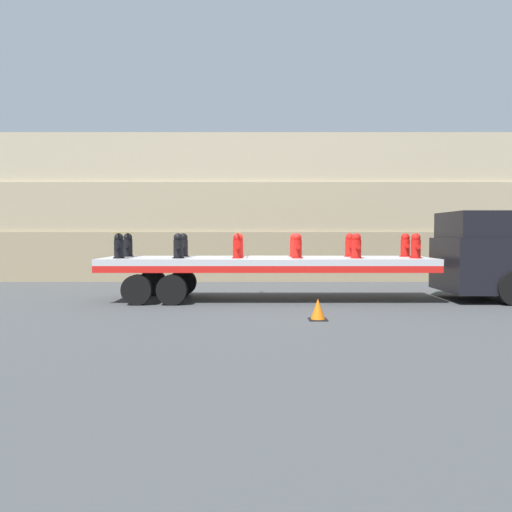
{
  "coord_description": "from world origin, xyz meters",
  "views": [
    {
      "loc": [
        -0.34,
        -15.55,
        2.08
      ],
      "look_at": [
        -0.33,
        0.0,
        1.38
      ],
      "focal_mm": 35.0,
      "sensor_mm": 36.0,
      "label": 1
    }
  ],
  "objects_px": {
    "fire_hydrant_black_near_0": "(118,246)",
    "fire_hydrant_red_near_3": "(297,246)",
    "fire_hydrant_black_near_1": "(178,246)",
    "fire_hydrant_black_far_1": "(183,245)",
    "flatbed_trailer": "(250,265)",
    "fire_hydrant_red_far_3": "(294,245)",
    "fire_hydrant_red_far_4": "(349,245)",
    "traffic_cone": "(318,310)",
    "truck_cab": "(482,256)",
    "fire_hydrant_red_near_4": "(356,246)",
    "fire_hydrant_red_far_5": "(405,245)",
    "fire_hydrant_red_near_5": "(415,246)",
    "fire_hydrant_red_near_2": "(237,246)",
    "fire_hydrant_black_far_0": "(128,245)",
    "fire_hydrant_red_far_2": "(238,245)"
  },
  "relations": [
    {
      "from": "fire_hydrant_black_near_1",
      "to": "fire_hydrant_black_far_1",
      "type": "xyz_separation_m",
      "value": [
        0.0,
        1.06,
        0.0
      ]
    },
    {
      "from": "fire_hydrant_black_near_0",
      "to": "fire_hydrant_red_near_3",
      "type": "xyz_separation_m",
      "value": [
        5.38,
        0.0,
        0.0
      ]
    },
    {
      "from": "truck_cab",
      "to": "fire_hydrant_red_far_4",
      "type": "bearing_deg",
      "value": 172.55
    },
    {
      "from": "fire_hydrant_black_far_1",
      "to": "fire_hydrant_red_near_5",
      "type": "height_order",
      "value": "same"
    },
    {
      "from": "fire_hydrant_black_far_1",
      "to": "traffic_cone",
      "type": "relative_size",
      "value": 1.46
    },
    {
      "from": "fire_hydrant_red_far_3",
      "to": "fire_hydrant_red_near_4",
      "type": "distance_m",
      "value": 2.08
    },
    {
      "from": "truck_cab",
      "to": "fire_hydrant_red_near_4",
      "type": "xyz_separation_m",
      "value": [
        -4.07,
        -0.53,
        0.32
      ]
    },
    {
      "from": "fire_hydrant_black_far_1",
      "to": "fire_hydrant_red_far_4",
      "type": "bearing_deg",
      "value": 0.0
    },
    {
      "from": "fire_hydrant_black_near_0",
      "to": "fire_hydrant_red_near_3",
      "type": "height_order",
      "value": "same"
    },
    {
      "from": "fire_hydrant_black_near_0",
      "to": "fire_hydrant_red_near_4",
      "type": "relative_size",
      "value": 1.0
    },
    {
      "from": "truck_cab",
      "to": "fire_hydrant_red_far_5",
      "type": "bearing_deg",
      "value": 166.84
    },
    {
      "from": "fire_hydrant_black_near_1",
      "to": "fire_hydrant_red_far_4",
      "type": "height_order",
      "value": "same"
    },
    {
      "from": "fire_hydrant_black_far_0",
      "to": "fire_hydrant_black_far_1",
      "type": "height_order",
      "value": "same"
    },
    {
      "from": "fire_hydrant_red_far_3",
      "to": "fire_hydrant_red_far_5",
      "type": "xyz_separation_m",
      "value": [
        3.58,
        0.0,
        0.0
      ]
    },
    {
      "from": "truck_cab",
      "to": "fire_hydrant_red_far_2",
      "type": "bearing_deg",
      "value": 176.02
    },
    {
      "from": "fire_hydrant_red_far_3",
      "to": "fire_hydrant_red_far_4",
      "type": "bearing_deg",
      "value": 0.0
    },
    {
      "from": "fire_hydrant_red_near_3",
      "to": "fire_hydrant_black_far_1",
      "type": "bearing_deg",
      "value": 163.46
    },
    {
      "from": "fire_hydrant_red_far_4",
      "to": "fire_hydrant_black_far_0",
      "type": "bearing_deg",
      "value": 180.0
    },
    {
      "from": "fire_hydrant_red_near_5",
      "to": "fire_hydrant_red_far_5",
      "type": "xyz_separation_m",
      "value": [
        0.0,
        1.06,
        0.0
      ]
    },
    {
      "from": "truck_cab",
      "to": "flatbed_trailer",
      "type": "xyz_separation_m",
      "value": [
        -7.28,
        0.0,
        -0.27
      ]
    },
    {
      "from": "fire_hydrant_red_far_4",
      "to": "traffic_cone",
      "type": "bearing_deg",
      "value": -110.27
    },
    {
      "from": "fire_hydrant_red_near_2",
      "to": "fire_hydrant_red_far_5",
      "type": "relative_size",
      "value": 1.0
    },
    {
      "from": "fire_hydrant_black_near_0",
      "to": "fire_hydrant_red_near_2",
      "type": "relative_size",
      "value": 1.0
    },
    {
      "from": "fire_hydrant_black_near_1",
      "to": "fire_hydrant_red_near_3",
      "type": "distance_m",
      "value": 3.58
    },
    {
      "from": "fire_hydrant_red_near_3",
      "to": "fire_hydrant_red_near_4",
      "type": "height_order",
      "value": "same"
    },
    {
      "from": "fire_hydrant_red_near_3",
      "to": "fire_hydrant_red_far_5",
      "type": "bearing_deg",
      "value": 16.54
    },
    {
      "from": "fire_hydrant_red_far_4",
      "to": "fire_hydrant_red_near_5",
      "type": "height_order",
      "value": "same"
    },
    {
      "from": "fire_hydrant_red_near_2",
      "to": "traffic_cone",
      "type": "distance_m",
      "value": 3.99
    },
    {
      "from": "fire_hydrant_black_near_1",
      "to": "fire_hydrant_red_near_4",
      "type": "xyz_separation_m",
      "value": [
        5.38,
        0.0,
        0.0
      ]
    },
    {
      "from": "fire_hydrant_black_near_0",
      "to": "fire_hydrant_red_far_5",
      "type": "height_order",
      "value": "same"
    },
    {
      "from": "fire_hydrant_red_far_4",
      "to": "traffic_cone",
      "type": "xyz_separation_m",
      "value": [
        -1.54,
        -4.16,
        -1.45
      ]
    },
    {
      "from": "fire_hydrant_red_near_4",
      "to": "traffic_cone",
      "type": "relative_size",
      "value": 1.46
    },
    {
      "from": "fire_hydrant_red_far_3",
      "to": "traffic_cone",
      "type": "bearing_deg",
      "value": -86.51
    },
    {
      "from": "fire_hydrant_black_near_0",
      "to": "fire_hydrant_red_near_4",
      "type": "height_order",
      "value": "same"
    },
    {
      "from": "fire_hydrant_black_far_1",
      "to": "fire_hydrant_red_far_4",
      "type": "height_order",
      "value": "same"
    },
    {
      "from": "fire_hydrant_red_near_3",
      "to": "fire_hydrant_black_near_0",
      "type": "bearing_deg",
      "value": 180.0
    },
    {
      "from": "fire_hydrant_black_near_0",
      "to": "fire_hydrant_red_near_5",
      "type": "distance_m",
      "value": 8.96
    },
    {
      "from": "fire_hydrant_black_far_1",
      "to": "fire_hydrant_red_near_5",
      "type": "bearing_deg",
      "value": -8.45
    },
    {
      "from": "fire_hydrant_red_near_3",
      "to": "fire_hydrant_red_near_4",
      "type": "relative_size",
      "value": 1.0
    },
    {
      "from": "truck_cab",
      "to": "fire_hydrant_red_near_4",
      "type": "relative_size",
      "value": 3.63
    },
    {
      "from": "fire_hydrant_black_near_1",
      "to": "fire_hydrant_red_near_3",
      "type": "relative_size",
      "value": 1.0
    },
    {
      "from": "fire_hydrant_red_near_3",
      "to": "fire_hydrant_black_far_0",
      "type": "bearing_deg",
      "value": 168.8
    },
    {
      "from": "fire_hydrant_black_near_1",
      "to": "fire_hydrant_black_far_1",
      "type": "bearing_deg",
      "value": 90.0
    },
    {
      "from": "fire_hydrant_red_near_4",
      "to": "traffic_cone",
      "type": "height_order",
      "value": "fire_hydrant_red_near_4"
    },
    {
      "from": "flatbed_trailer",
      "to": "fire_hydrant_red_far_4",
      "type": "distance_m",
      "value": 3.31
    },
    {
      "from": "fire_hydrant_red_near_3",
      "to": "fire_hydrant_red_far_5",
      "type": "relative_size",
      "value": 1.0
    },
    {
      "from": "flatbed_trailer",
      "to": "fire_hydrant_red_far_3",
      "type": "xyz_separation_m",
      "value": [
        1.42,
        0.53,
        0.6
      ]
    },
    {
      "from": "fire_hydrant_red_near_5",
      "to": "fire_hydrant_black_far_1",
      "type": "bearing_deg",
      "value": 171.55
    },
    {
      "from": "flatbed_trailer",
      "to": "fire_hydrant_red_near_5",
      "type": "xyz_separation_m",
      "value": [
        5.0,
        -0.53,
        0.6
      ]
    },
    {
      "from": "fire_hydrant_red_far_3",
      "to": "fire_hydrant_red_near_5",
      "type": "bearing_deg",
      "value": -16.54
    }
  ]
}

